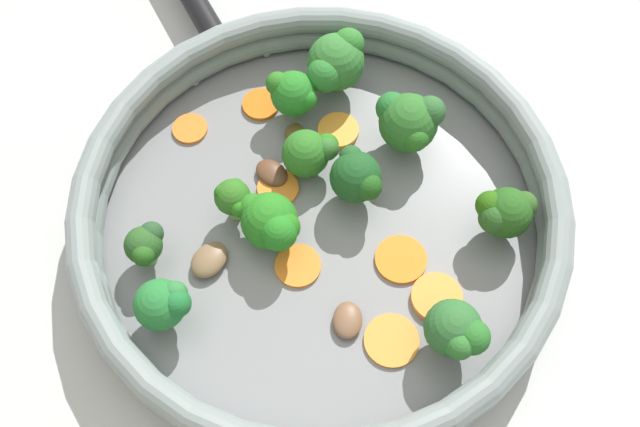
{
  "coord_description": "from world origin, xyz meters",
  "views": [
    {
      "loc": [
        0.26,
        0.03,
        0.54
      ],
      "look_at": [
        0.0,
        0.0,
        0.03
      ],
      "focal_mm": 42.0,
      "sensor_mm": 36.0,
      "label": 1
    }
  ],
  "objects_px": {
    "carrot_slice_2": "(190,129)",
    "carrot_slice_3": "(391,341)",
    "carrot_slice_6": "(338,131)",
    "broccoli_floret_5": "(232,200)",
    "broccoli_floret_9": "(292,93)",
    "broccoli_floret_10": "(271,222)",
    "broccoli_floret_1": "(333,62)",
    "broccoli_floret_0": "(504,213)",
    "broccoli_floret_7": "(357,177)",
    "carrot_slice_0": "(278,188)",
    "broccoli_floret_3": "(146,244)",
    "carrot_slice_4": "(298,266)",
    "mushroom_piece_3": "(295,135)",
    "mushroom_piece_2": "(209,260)",
    "carrot_slice_7": "(261,104)",
    "broccoli_floret_6": "(163,304)",
    "broccoli_floret_2": "(456,331)",
    "broccoli_floret_4": "(409,121)",
    "mushroom_piece_1": "(272,173)",
    "broccoli_floret_8": "(309,153)",
    "carrot_slice_5": "(401,259)",
    "carrot_slice_1": "(437,297)",
    "skillet": "(320,226)",
    "mushroom_piece_0": "(348,320)"
  },
  "relations": [
    {
      "from": "carrot_slice_1",
      "to": "carrot_slice_2",
      "type": "height_order",
      "value": "carrot_slice_1"
    },
    {
      "from": "broccoli_floret_6",
      "to": "broccoli_floret_7",
      "type": "xyz_separation_m",
      "value": [
        -0.12,
        0.13,
        -0.0
      ]
    },
    {
      "from": "carrot_slice_6",
      "to": "broccoli_floret_5",
      "type": "height_order",
      "value": "broccoli_floret_5"
    },
    {
      "from": "broccoli_floret_2",
      "to": "broccoli_floret_7",
      "type": "bearing_deg",
      "value": -146.41
    },
    {
      "from": "carrot_slice_7",
      "to": "broccoli_floret_4",
      "type": "height_order",
      "value": "broccoli_floret_4"
    },
    {
      "from": "broccoli_floret_2",
      "to": "broccoli_floret_3",
      "type": "relative_size",
      "value": 1.32
    },
    {
      "from": "broccoli_floret_3",
      "to": "broccoli_floret_4",
      "type": "bearing_deg",
      "value": 123.03
    },
    {
      "from": "carrot_slice_4",
      "to": "broccoli_floret_7",
      "type": "relative_size",
      "value": 0.72
    },
    {
      "from": "carrot_slice_2",
      "to": "mushroom_piece_3",
      "type": "bearing_deg",
      "value": 90.51
    },
    {
      "from": "carrot_slice_2",
      "to": "carrot_slice_6",
      "type": "bearing_deg",
      "value": 94.45
    },
    {
      "from": "skillet",
      "to": "carrot_slice_0",
      "type": "bearing_deg",
      "value": -125.38
    },
    {
      "from": "carrot_slice_4",
      "to": "carrot_slice_5",
      "type": "relative_size",
      "value": 0.89
    },
    {
      "from": "carrot_slice_7",
      "to": "mushroom_piece_3",
      "type": "relative_size",
      "value": 1.39
    },
    {
      "from": "carrot_slice_3",
      "to": "broccoli_floret_3",
      "type": "bearing_deg",
      "value": -104.49
    },
    {
      "from": "carrot_slice_2",
      "to": "broccoli_floret_4",
      "type": "bearing_deg",
      "value": 91.14
    },
    {
      "from": "carrot_slice_4",
      "to": "broccoli_floret_2",
      "type": "xyz_separation_m",
      "value": [
        0.05,
        0.12,
        0.03
      ]
    },
    {
      "from": "carrot_slice_0",
      "to": "broccoli_floret_2",
      "type": "xyz_separation_m",
      "value": [
        0.12,
        0.14,
        0.03
      ]
    },
    {
      "from": "broccoli_floret_1",
      "to": "broccoli_floret_9",
      "type": "relative_size",
      "value": 1.22
    },
    {
      "from": "carrot_slice_7",
      "to": "mushroom_piece_1",
      "type": "distance_m",
      "value": 0.07
    },
    {
      "from": "broccoli_floret_1",
      "to": "carrot_slice_3",
      "type": "bearing_deg",
      "value": 16.1
    },
    {
      "from": "carrot_slice_3",
      "to": "broccoli_floret_5",
      "type": "xyz_separation_m",
      "value": [
        -0.09,
        -0.13,
        0.03
      ]
    },
    {
      "from": "carrot_slice_2",
      "to": "carrot_slice_3",
      "type": "bearing_deg",
      "value": 46.99
    },
    {
      "from": "carrot_slice_3",
      "to": "mushroom_piece_0",
      "type": "height_order",
      "value": "mushroom_piece_0"
    },
    {
      "from": "carrot_slice_2",
      "to": "mushroom_piece_0",
      "type": "distance_m",
      "value": 0.21
    },
    {
      "from": "broccoli_floret_9",
      "to": "broccoli_floret_1",
      "type": "bearing_deg",
      "value": 135.42
    },
    {
      "from": "broccoli_floret_5",
      "to": "mushroom_piece_2",
      "type": "bearing_deg",
      "value": -18.64
    },
    {
      "from": "broccoli_floret_3",
      "to": "carrot_slice_0",
      "type": "bearing_deg",
      "value": 127.99
    },
    {
      "from": "mushroom_piece_3",
      "to": "carrot_slice_1",
      "type": "bearing_deg",
      "value": 42.73
    },
    {
      "from": "carrot_slice_6",
      "to": "broccoli_floret_0",
      "type": "bearing_deg",
      "value": 58.92
    },
    {
      "from": "broccoli_floret_4",
      "to": "mushroom_piece_2",
      "type": "xyz_separation_m",
      "value": [
        0.12,
        -0.14,
        -0.03
      ]
    },
    {
      "from": "carrot_slice_7",
      "to": "broccoli_floret_6",
      "type": "relative_size",
      "value": 0.66
    },
    {
      "from": "broccoli_floret_7",
      "to": "broccoli_floret_10",
      "type": "xyz_separation_m",
      "value": [
        0.04,
        -0.06,
        -0.0
      ]
    },
    {
      "from": "broccoli_floret_1",
      "to": "mushroom_piece_2",
      "type": "height_order",
      "value": "broccoli_floret_1"
    },
    {
      "from": "mushroom_piece_3",
      "to": "carrot_slice_4",
      "type": "bearing_deg",
      "value": 7.58
    },
    {
      "from": "broccoli_floret_5",
      "to": "broccoli_floret_6",
      "type": "bearing_deg",
      "value": -21.9
    },
    {
      "from": "carrot_slice_0",
      "to": "broccoli_floret_3",
      "type": "xyz_separation_m",
      "value": [
        0.07,
        -0.09,
        0.02
      ]
    },
    {
      "from": "carrot_slice_6",
      "to": "broccoli_floret_0",
      "type": "height_order",
      "value": "broccoli_floret_0"
    },
    {
      "from": "carrot_slice_4",
      "to": "broccoli_floret_1",
      "type": "distance_m",
      "value": 0.17
    },
    {
      "from": "carrot_slice_5",
      "to": "mushroom_piece_0",
      "type": "distance_m",
      "value": 0.07
    },
    {
      "from": "carrot_slice_7",
      "to": "broccoli_floret_7",
      "type": "relative_size",
      "value": 0.64
    },
    {
      "from": "carrot_slice_3",
      "to": "broccoli_floret_10",
      "type": "xyz_separation_m",
      "value": [
        -0.07,
        -0.1,
        0.03
      ]
    },
    {
      "from": "broccoli_floret_4",
      "to": "broccoli_floret_8",
      "type": "distance_m",
      "value": 0.08
    },
    {
      "from": "carrot_slice_4",
      "to": "broccoli_floret_4",
      "type": "distance_m",
      "value": 0.14
    },
    {
      "from": "mushroom_piece_2",
      "to": "carrot_slice_7",
      "type": "bearing_deg",
      "value": 172.7
    },
    {
      "from": "carrot_slice_4",
      "to": "broccoli_floret_7",
      "type": "height_order",
      "value": "broccoli_floret_7"
    },
    {
      "from": "broccoli_floret_9",
      "to": "mushroom_piece_2",
      "type": "bearing_deg",
      "value": -18.43
    },
    {
      "from": "skillet",
      "to": "broccoli_floret_10",
      "type": "distance_m",
      "value": 0.05
    },
    {
      "from": "broccoli_floret_9",
      "to": "broccoli_floret_10",
      "type": "relative_size",
      "value": 0.95
    },
    {
      "from": "carrot_slice_2",
      "to": "carrot_slice_4",
      "type": "bearing_deg",
      "value": 42.22
    },
    {
      "from": "carrot_slice_4",
      "to": "broccoli_floret_6",
      "type": "distance_m",
      "value": 0.11
    }
  ]
}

